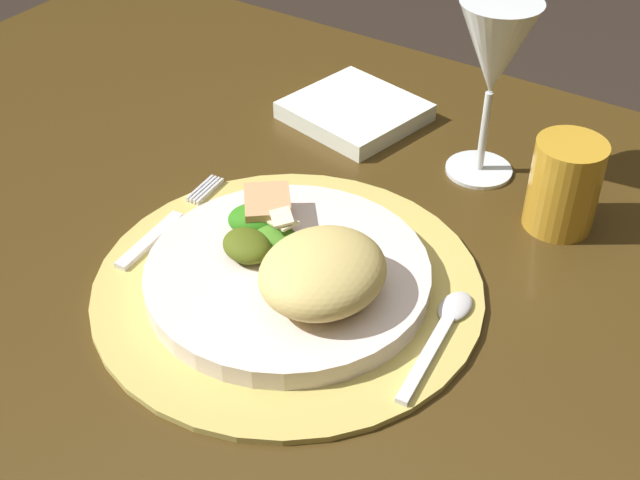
{
  "coord_description": "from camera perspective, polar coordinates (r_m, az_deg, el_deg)",
  "views": [
    {
      "loc": [
        0.28,
        -0.46,
        1.24
      ],
      "look_at": [
        -0.04,
        0.02,
        0.77
      ],
      "focal_mm": 47.4,
      "sensor_mm": 36.0,
      "label": 1
    }
  ],
  "objects": [
    {
      "name": "pasta_serving",
      "position": [
        0.67,
        -0.0,
        -2.09
      ],
      "size": [
        0.1,
        0.12,
        0.05
      ],
      "primitive_type": "ellipsoid",
      "rotation": [
        0.0,
        0.0,
        4.66
      ],
      "color": "#D5BA68",
      "rests_on": "dinner_plate"
    },
    {
      "name": "spoon",
      "position": [
        0.69,
        8.4,
        -5.74
      ],
      "size": [
        0.03,
        0.14,
        0.01
      ],
      "color": "silver",
      "rests_on": "placemat"
    },
    {
      "name": "salad_greens",
      "position": [
        0.73,
        -4.31,
        0.47
      ],
      "size": [
        0.08,
        0.09,
        0.03
      ],
      "color": "#2D7918",
      "rests_on": "dinner_plate"
    },
    {
      "name": "napkin",
      "position": [
        0.96,
        2.35,
        8.68
      ],
      "size": [
        0.16,
        0.15,
        0.02
      ],
      "primitive_type": "cube",
      "rotation": [
        0.0,
        0.0,
        -0.21
      ],
      "color": "white",
      "rests_on": "dining_table"
    },
    {
      "name": "amber_tumbler",
      "position": [
        0.8,
        16.17,
        3.58
      ],
      "size": [
        0.06,
        0.06,
        0.09
      ],
      "primitive_type": "cylinder",
      "color": "gold",
      "rests_on": "dining_table"
    },
    {
      "name": "placemat",
      "position": [
        0.73,
        -2.17,
        -3.11
      ],
      "size": [
        0.33,
        0.33,
        0.01
      ],
      "primitive_type": "cylinder",
      "color": "tan",
      "rests_on": "dining_table"
    },
    {
      "name": "fork",
      "position": [
        0.8,
        -10.3,
        1.04
      ],
      "size": [
        0.03,
        0.16,
        0.0
      ],
      "color": "silver",
      "rests_on": "placemat"
    },
    {
      "name": "wine_glass",
      "position": [
        0.82,
        11.73,
        12.2
      ],
      "size": [
        0.08,
        0.08,
        0.18
      ],
      "color": "silver",
      "rests_on": "dining_table"
    },
    {
      "name": "bread_piece",
      "position": [
        0.75,
        -3.55,
        2.07
      ],
      "size": [
        0.06,
        0.07,
        0.03
      ],
      "primitive_type": "cube",
      "rotation": [
        0.0,
        0.0,
        5.39
      ],
      "color": "tan",
      "rests_on": "dinner_plate"
    },
    {
      "name": "dinner_plate",
      "position": [
        0.72,
        -2.2,
        -2.37
      ],
      "size": [
        0.24,
        0.24,
        0.02
      ],
      "primitive_type": "cylinder",
      "color": "silver",
      "rests_on": "placemat"
    },
    {
      "name": "dining_table",
      "position": [
        0.86,
        1.59,
        -12.53
      ],
      "size": [
        1.37,
        0.88,
        0.75
      ],
      "color": "#412E11",
      "rests_on": "ground"
    }
  ]
}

